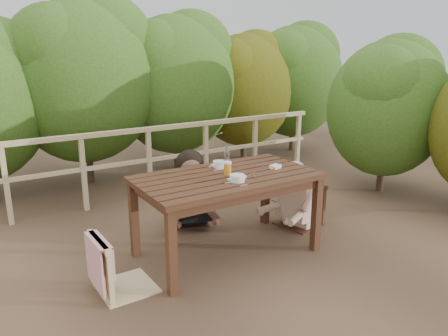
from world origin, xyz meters
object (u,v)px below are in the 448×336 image
chair_left (123,237)px  beer_glass (228,169)px  table (227,215)px  soup_far (220,165)px  chair_far (189,189)px  bottle (227,159)px  soup_near (237,179)px  butter_tub (275,167)px  diner_right (303,171)px  woman (188,165)px  chair_right (301,187)px  tumbler (255,176)px

chair_left → beer_glass: size_ratio=6.77×
table → soup_far: soup_far is taller
chair_far → bottle: bearing=-66.5°
table → bottle: (0.10, 0.15, 0.55)m
soup_near → butter_tub: soup_near is taller
chair_left → soup_far: bearing=-73.1°
diner_right → butter_tub: 0.67m
chair_left → bottle: bottle is taller
woman → bottle: (0.05, -0.78, 0.24)m
chair_left → butter_tub: chair_left is taller
chair_right → diner_right: 0.20m
diner_right → woman: bearing=44.8°
table → soup_near: (-0.03, -0.23, 0.45)m
table → woman: bearing=87.1°
chair_right → tumbler: bearing=-78.5°
tumbler → diner_right: bearing=21.8°
beer_glass → bottle: size_ratio=0.55×
chair_left → bottle: size_ratio=3.70×
chair_right → butter_tub: bearing=-79.3°
chair_left → beer_glass: 1.22m
chair_left → chair_far: size_ratio=1.17×
soup_far → butter_tub: soup_far is taller
chair_right → beer_glass: (-1.12, -0.15, 0.43)m
soup_near → butter_tub: bearing=16.0°
soup_far → soup_near: bearing=-103.3°
chair_left → diner_right: diner_right is taller
woman → butter_tub: 1.12m
table → diner_right: diner_right is taller
diner_right → chair_far: bearing=45.5°
chair_right → tumbler: (-0.96, -0.40, 0.39)m
chair_left → tumbler: chair_left is taller
soup_near → soup_far: bearing=76.7°
chair_left → chair_right: (2.26, 0.28, -0.03)m
beer_glass → bottle: bearing=60.7°
soup_near → beer_glass: size_ratio=1.66×
chair_left → table: bearing=-85.4°
chair_left → chair_far: 1.56m
beer_glass → tumbler: (0.15, -0.24, -0.04)m
chair_far → butter_tub: (0.52, -0.97, 0.43)m
tumbler → woman: bearing=96.2°
soup_near → chair_far: bearing=86.2°
chair_left → diner_right: 2.32m
chair_left → diner_right: bearing=-84.3°
chair_left → bottle: 1.34m
chair_right → bottle: bearing=-100.2°
bottle → tumbler: 0.40m
beer_glass → butter_tub: (0.54, -0.07, -0.05)m
soup_near → soup_far: (0.12, 0.51, 0.00)m
chair_right → soup_far: 1.12m
woman → soup_far: (0.05, -0.65, 0.15)m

